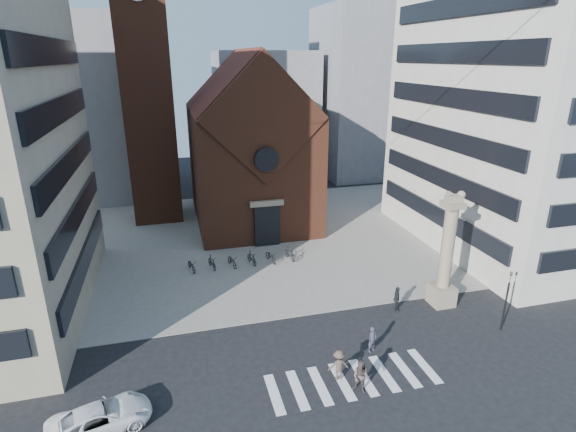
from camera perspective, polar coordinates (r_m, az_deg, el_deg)
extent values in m
plane|color=black|center=(29.24, 4.82, -16.52)|extent=(120.00, 120.00, 0.00)
cube|color=gray|center=(45.34, -3.23, -2.70)|extent=(46.00, 30.00, 0.05)
cube|color=brown|center=(49.15, -4.81, 6.35)|extent=(12.00, 16.00, 12.00)
cube|color=maroon|center=(48.53, -5.10, 13.36)|extent=(12.00, 15.40, 12.00)
cube|color=brown|center=(40.39, -2.97, 12.17)|extent=(11.76, 0.50, 11.76)
cylinder|color=black|center=(40.56, -2.75, 7.18)|extent=(2.20, 0.30, 2.20)
cube|color=black|center=(42.66, -2.68, -1.31)|extent=(2.40, 0.30, 4.00)
cube|color=gray|center=(41.85, -2.71, 1.61)|extent=(3.20, 0.40, 0.50)
cube|color=brown|center=(50.20, -17.55, 16.22)|extent=(5.00, 5.00, 30.00)
cube|color=beige|center=(47.04, 29.71, 15.69)|extent=(18.00, 22.00, 32.00)
cube|color=gray|center=(63.51, -26.07, 12.06)|extent=(16.00, 14.00, 22.00)
cube|color=gray|center=(69.13, -2.95, 12.75)|extent=(14.00, 12.00, 18.00)
cube|color=gray|center=(71.14, 10.71, 15.07)|extent=(16.00, 14.00, 24.00)
cube|color=gray|center=(35.19, 18.90, -9.44)|extent=(1.60, 1.60, 1.50)
cylinder|color=gray|center=(33.60, 19.59, -3.81)|extent=(0.90, 0.90, 6.00)
cube|color=gray|center=(32.53, 20.22, 1.37)|extent=(1.30, 1.30, 0.40)
cube|color=gray|center=(32.41, 20.31, 2.04)|extent=(1.20, 0.50, 0.55)
sphere|color=gray|center=(32.66, 21.15, 2.53)|extent=(0.56, 0.56, 0.56)
cube|color=gray|center=(32.02, 19.65, 2.67)|extent=(0.25, 0.15, 0.35)
cylinder|color=black|center=(33.15, 25.83, -10.34)|extent=(0.12, 0.12, 3.50)
imported|color=black|center=(32.20, 26.39, -7.00)|extent=(0.13, 0.16, 0.80)
imported|color=white|center=(25.51, -22.74, -22.62)|extent=(5.26, 3.45, 1.35)
imported|color=#383449|center=(28.99, 10.67, -15.14)|extent=(0.71, 0.58, 1.68)
imported|color=#4E403E|center=(25.89, 9.26, -19.52)|extent=(1.19, 1.19, 1.94)
imported|color=#212328|center=(33.35, 13.63, -10.20)|extent=(0.78, 1.18, 1.87)
imported|color=#4F3D34|center=(26.61, 6.46, -18.27)|extent=(1.22, 0.75, 1.83)
imported|color=black|center=(39.03, -12.15, -6.12)|extent=(1.11, 2.02, 1.01)
imported|color=black|center=(39.09, -9.63, -5.82)|extent=(0.95, 1.94, 1.12)
imported|color=black|center=(39.27, -7.12, -5.65)|extent=(1.11, 2.02, 1.01)
imported|color=black|center=(39.48, -4.64, -5.33)|extent=(0.95, 1.94, 1.12)
imported|color=black|center=(39.80, -2.19, -5.14)|extent=(1.11, 2.02, 1.01)
imported|color=black|center=(40.16, 0.21, -4.81)|extent=(0.95, 1.94, 1.12)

